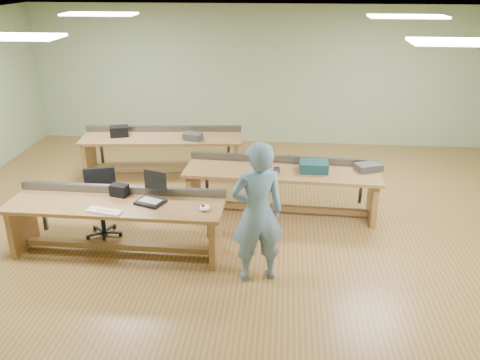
# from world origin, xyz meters

# --- Properties ---
(floor) EXTENTS (10.00, 10.00, 0.00)m
(floor) POSITION_xyz_m (0.00, 0.00, 0.00)
(floor) COLOR #956238
(floor) RESTS_ON ground
(ceiling) EXTENTS (10.00, 10.00, 0.00)m
(ceiling) POSITION_xyz_m (0.00, 0.00, 3.00)
(ceiling) COLOR silver
(ceiling) RESTS_ON wall_back
(wall_back) EXTENTS (10.00, 0.04, 3.00)m
(wall_back) POSITION_xyz_m (0.00, 4.00, 1.50)
(wall_back) COLOR #8FA37B
(wall_back) RESTS_ON floor
(wall_front) EXTENTS (10.00, 0.04, 3.00)m
(wall_front) POSITION_xyz_m (0.00, -4.00, 1.50)
(wall_front) COLOR #8FA37B
(wall_front) RESTS_ON floor
(fluor_panels) EXTENTS (6.20, 3.50, 0.03)m
(fluor_panels) POSITION_xyz_m (0.00, 0.00, 2.97)
(fluor_panels) COLOR white
(fluor_panels) RESTS_ON ceiling
(workbench_front) EXTENTS (2.95, 0.82, 0.86)m
(workbench_front) POSITION_xyz_m (-1.62, -1.05, 0.56)
(workbench_front) COLOR #9D6A42
(workbench_front) RESTS_ON floor
(workbench_mid) EXTENTS (3.08, 0.95, 0.86)m
(workbench_mid) POSITION_xyz_m (0.61, 0.37, 0.56)
(workbench_mid) COLOR #9D6A42
(workbench_mid) RESTS_ON floor
(workbench_back) EXTENTS (3.06, 1.08, 0.86)m
(workbench_back) POSITION_xyz_m (-1.67, 1.87, 0.56)
(workbench_back) COLOR #9D6A42
(workbench_back) RESTS_ON floor
(person) EXTENTS (0.77, 0.62, 1.84)m
(person) POSITION_xyz_m (0.33, -1.53, 0.92)
(person) COLOR #6886A9
(person) RESTS_ON floor
(laptop_base) EXTENTS (0.44, 0.40, 0.04)m
(laptop_base) POSITION_xyz_m (-1.14, -1.03, 0.77)
(laptop_base) COLOR black
(laptop_base) RESTS_ON workbench_front
(laptop_screen) EXTENTS (0.34, 0.15, 0.28)m
(laptop_screen) POSITION_xyz_m (-1.09, -0.90, 1.03)
(laptop_screen) COLOR black
(laptop_screen) RESTS_ON laptop_base
(keyboard) EXTENTS (0.49, 0.25, 0.03)m
(keyboard) POSITION_xyz_m (-1.67, -1.35, 0.76)
(keyboard) COLOR silver
(keyboard) RESTS_ON workbench_front
(trackball_mouse) EXTENTS (0.14, 0.17, 0.07)m
(trackball_mouse) POSITION_xyz_m (-0.38, -1.17, 0.79)
(trackball_mouse) COLOR white
(trackball_mouse) RESTS_ON workbench_front
(camera_bag) EXTENTS (0.27, 0.21, 0.16)m
(camera_bag) POSITION_xyz_m (-1.63, -0.82, 0.83)
(camera_bag) COLOR black
(camera_bag) RESTS_ON workbench_front
(task_chair) EXTENTS (0.66, 0.66, 0.99)m
(task_chair) POSITION_xyz_m (-2.00, -0.58, 0.36)
(task_chair) COLOR black
(task_chair) RESTS_ON floor
(parts_bin_teal) EXTENTS (0.44, 0.33, 0.15)m
(parts_bin_teal) POSITION_xyz_m (1.10, 0.35, 0.83)
(parts_bin_teal) COLOR #143642
(parts_bin_teal) RESTS_ON workbench_mid
(parts_bin_grey) EXTENTS (0.46, 0.38, 0.11)m
(parts_bin_grey) POSITION_xyz_m (1.96, 0.46, 0.80)
(parts_bin_grey) COLOR #38383B
(parts_bin_grey) RESTS_ON workbench_mid
(mug) EXTENTS (0.13, 0.13, 0.09)m
(mug) POSITION_xyz_m (0.53, 0.22, 0.79)
(mug) COLOR #38383B
(mug) RESTS_ON workbench_mid
(drinks_can) EXTENTS (0.07, 0.07, 0.13)m
(drinks_can) POSITION_xyz_m (0.32, 0.34, 0.81)
(drinks_can) COLOR #BBBBC0
(drinks_can) RESTS_ON workbench_mid
(storage_box_back) EXTENTS (0.39, 0.33, 0.19)m
(storage_box_back) POSITION_xyz_m (-2.46, 1.82, 0.85)
(storage_box_back) COLOR black
(storage_box_back) RESTS_ON workbench_back
(tray_back) EXTENTS (0.37, 0.32, 0.13)m
(tray_back) POSITION_xyz_m (-1.05, 1.73, 0.81)
(tray_back) COLOR #38383B
(tray_back) RESTS_ON workbench_back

